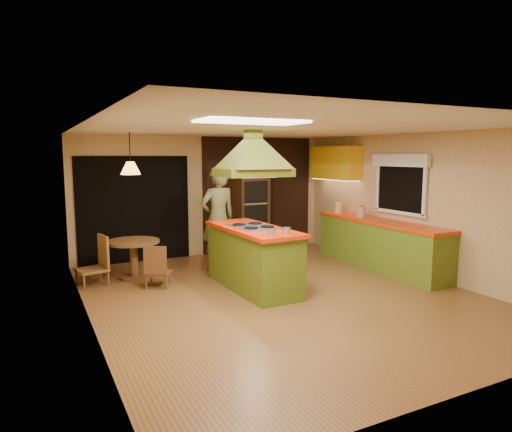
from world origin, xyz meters
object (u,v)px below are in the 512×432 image
kitchen_island (253,258)px  canister_large (338,207)px  wall_oven (250,205)px  dining_table (134,252)px  man (218,219)px

kitchen_island → canister_large: canister_large is taller
wall_oven → dining_table: bearing=-162.8°
kitchen_island → man: size_ratio=1.06×
wall_oven → canister_large: 1.87m
wall_oven → canister_large: (1.50, -1.12, -0.02)m
man → wall_oven: size_ratio=0.91×
kitchen_island → canister_large: bearing=24.7°
man → wall_oven: (1.18, 1.09, 0.10)m
dining_table → canister_large: (4.21, -0.13, 0.56)m
canister_large → man: bearing=179.3°
kitchen_island → dining_table: 2.14m
wall_oven → canister_large: size_ratio=9.36×
kitchen_island → wall_oven: bearing=63.3°
dining_table → canister_large: size_ratio=3.95×
wall_oven → dining_table: size_ratio=2.37×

